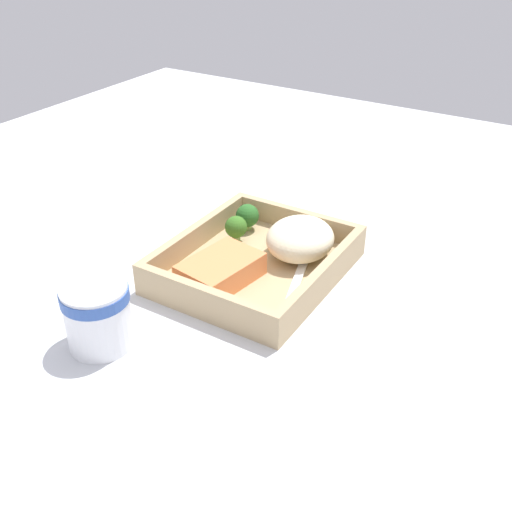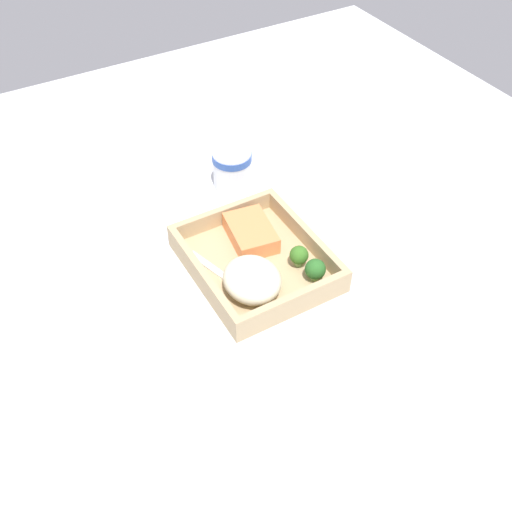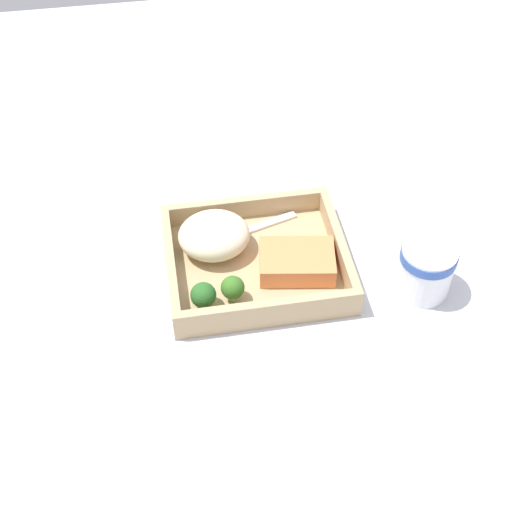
# 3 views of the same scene
# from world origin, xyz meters

# --- Properties ---
(ground_plane) EXTENTS (1.60, 1.60, 0.02)m
(ground_plane) POSITION_xyz_m (0.00, 0.00, -0.01)
(ground_plane) COLOR silver
(takeout_tray) EXTENTS (0.25, 0.21, 0.01)m
(takeout_tray) POSITION_xyz_m (0.00, 0.00, 0.01)
(takeout_tray) COLOR tan
(takeout_tray) RESTS_ON ground_plane
(tray_rim) EXTENTS (0.25, 0.21, 0.03)m
(tray_rim) POSITION_xyz_m (0.00, 0.00, 0.03)
(tray_rim) COLOR tan
(tray_rim) RESTS_ON takeout_tray
(salmon_fillet) EXTENTS (0.11, 0.08, 0.03)m
(salmon_fillet) POSITION_xyz_m (-0.05, 0.02, 0.03)
(salmon_fillet) COLOR #EF854C
(salmon_fillet) RESTS_ON takeout_tray
(mashed_potatoes) EXTENTS (0.10, 0.09, 0.05)m
(mashed_potatoes) POSITION_xyz_m (0.05, -0.04, 0.04)
(mashed_potatoes) COLOR #F0E4BD
(mashed_potatoes) RESTS_ON takeout_tray
(broccoli_floret_1) EXTENTS (0.03, 0.03, 0.04)m
(broccoli_floret_1) POSITION_xyz_m (0.04, 0.06, 0.03)
(broccoli_floret_1) COLOR #789F59
(broccoli_floret_1) RESTS_ON takeout_tray
(broccoli_floret_2) EXTENTS (0.03, 0.03, 0.04)m
(broccoli_floret_2) POSITION_xyz_m (0.08, 0.06, 0.03)
(broccoli_floret_2) COLOR #83AD59
(broccoli_floret_2) RESTS_ON takeout_tray
(fork) EXTENTS (0.16, 0.06, 0.00)m
(fork) POSITION_xyz_m (0.01, -0.06, 0.01)
(fork) COLOR white
(fork) RESTS_ON takeout_tray
(paper_cup) EXTENTS (0.08, 0.08, 0.08)m
(paper_cup) POSITION_xyz_m (-0.22, 0.07, 0.04)
(paper_cup) COLOR white
(paper_cup) RESTS_ON ground_plane
(receipt_slip) EXTENTS (0.10, 0.15, 0.00)m
(receipt_slip) POSITION_xyz_m (0.11, 0.27, 0.00)
(receipt_slip) COLOR white
(receipt_slip) RESTS_ON ground_plane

